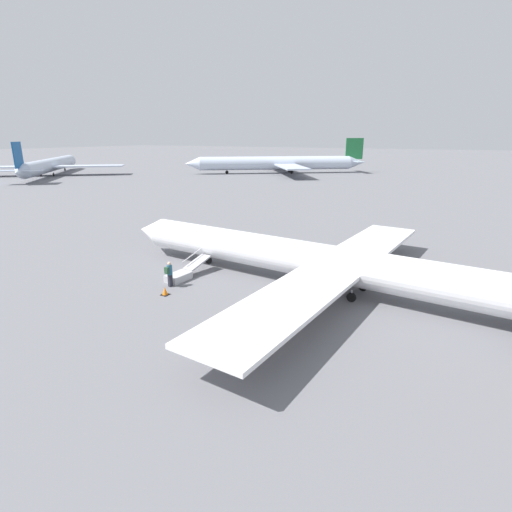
# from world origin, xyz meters

# --- Properties ---
(ground_plane) EXTENTS (600.00, 600.00, 0.00)m
(ground_plane) POSITION_xyz_m (0.00, 0.00, 0.00)
(ground_plane) COLOR slate
(airplane_main) EXTENTS (34.58, 26.79, 6.25)m
(airplane_main) POSITION_xyz_m (-0.94, 0.08, 1.86)
(airplane_main) COLOR white
(airplane_main) RESTS_ON ground
(airplane_far_left) EXTENTS (33.59, 39.22, 8.56)m
(airplane_far_left) POSITION_xyz_m (87.16, -42.26, 2.54)
(airplane_far_left) COLOR silver
(airplane_far_left) RESTS_ON ground
(airplane_far_center) EXTENTS (42.12, 33.66, 9.11)m
(airplane_far_center) POSITION_xyz_m (38.22, -75.19, 2.71)
(airplane_far_center) COLOR silver
(airplane_far_center) RESTS_ON ground
(boarding_stairs) EXTENTS (1.34, 4.09, 1.60)m
(boarding_stairs) POSITION_xyz_m (8.93, 2.98, 0.36)
(boarding_stairs) COLOR #B2B2B7
(boarding_stairs) RESTS_ON ground
(passenger) EXTENTS (0.36, 0.55, 1.74)m
(passenger) POSITION_xyz_m (8.70, 4.60, 1.00)
(passenger) COLOR #23232D
(passenger) RESTS_ON ground
(traffic_cone_near_stairs) EXTENTS (0.48, 0.48, 0.53)m
(traffic_cone_near_stairs) POSITION_xyz_m (8.02, 5.91, 0.24)
(traffic_cone_near_stairs) COLOR black
(traffic_cone_near_stairs) RESTS_ON ground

